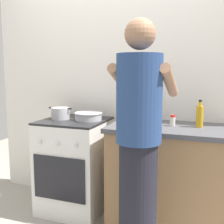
# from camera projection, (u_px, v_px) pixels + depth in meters

# --- Properties ---
(ground) EXTENTS (6.00, 6.00, 0.00)m
(ground) POSITION_uv_depth(u_px,v_px,m) (102.00, 221.00, 2.62)
(ground) COLOR gray
(back_wall) EXTENTS (3.20, 0.10, 2.50)m
(back_wall) POSITION_uv_depth(u_px,v_px,m) (139.00, 82.00, 2.83)
(back_wall) COLOR silver
(back_wall) RESTS_ON ground
(countertop) EXTENTS (1.00, 0.60, 0.90)m
(countertop) POSITION_uv_depth(u_px,v_px,m) (167.00, 176.00, 2.50)
(countertop) COLOR #99724C
(countertop) RESTS_ON ground
(stove_range) EXTENTS (0.60, 0.62, 0.90)m
(stove_range) POSITION_uv_depth(u_px,v_px,m) (75.00, 165.00, 2.81)
(stove_range) COLOR white
(stove_range) RESTS_ON ground
(pot) EXTENTS (0.24, 0.18, 0.11)m
(pot) POSITION_uv_depth(u_px,v_px,m) (60.00, 113.00, 2.77)
(pot) COLOR #B2B2B7
(pot) RESTS_ON stove_range
(mixing_bowl) EXTENTS (0.27, 0.27, 0.07)m
(mixing_bowl) POSITION_uv_depth(u_px,v_px,m) (88.00, 116.00, 2.71)
(mixing_bowl) COLOR #B7B7BC
(mixing_bowl) RESTS_ON stove_range
(utensil_crock) EXTENTS (0.10, 0.10, 0.33)m
(utensil_crock) POSITION_uv_depth(u_px,v_px,m) (146.00, 110.00, 2.66)
(utensil_crock) COLOR silver
(utensil_crock) RESTS_ON countertop
(spice_bottle) EXTENTS (0.04, 0.04, 0.09)m
(spice_bottle) POSITION_uv_depth(u_px,v_px,m) (173.00, 121.00, 2.44)
(spice_bottle) COLOR silver
(spice_bottle) RESTS_ON countertop
(oil_bottle) EXTENTS (0.06, 0.06, 0.23)m
(oil_bottle) POSITION_uv_depth(u_px,v_px,m) (200.00, 116.00, 2.38)
(oil_bottle) COLOR gold
(oil_bottle) RESTS_ON countertop
(person) EXTENTS (0.41, 0.50, 1.70)m
(person) POSITION_uv_depth(u_px,v_px,m) (139.00, 148.00, 1.91)
(person) COLOR black
(person) RESTS_ON ground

